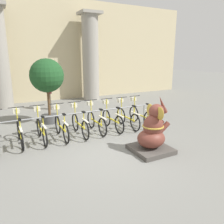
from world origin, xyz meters
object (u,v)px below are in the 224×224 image
object	(u,v)px
elephant_statue	(153,133)
bicycle_1	(20,132)
bicycle_4	(79,123)
bicycle_7	(127,117)
bicycle_2	(41,129)
bicycle_3	(61,126)
bicycle_6	(112,119)
bicycle_8	(140,115)
person_pedestrian	(49,90)
potted_tree	(47,78)
bicycle_5	(96,121)

from	to	relation	value
elephant_statue	bicycle_1	bearing A→B (deg)	145.09
bicycle_4	bicycle_7	world-z (taller)	same
bicycle_2	elephant_statue	size ratio (longest dim) A/B	1.04
bicycle_1	bicycle_3	bearing A→B (deg)	-1.69
bicycle_7	elephant_statue	size ratio (longest dim) A/B	1.04
bicycle_6	bicycle_7	world-z (taller)	same
bicycle_8	person_pedestrian	size ratio (longest dim) A/B	1.00
bicycle_8	potted_tree	bearing A→B (deg)	148.15
bicycle_4	bicycle_1	bearing A→B (deg)	178.67
bicycle_2	bicycle_8	distance (m)	3.83
bicycle_7	person_pedestrian	size ratio (longest dim) A/B	1.00
bicycle_2	bicycle_1	bearing A→B (deg)	178.17
bicycle_8	person_pedestrian	xyz separation A→B (m)	(-2.65, 4.30, 0.61)
bicycle_8	elephant_statue	bearing A→B (deg)	-117.25
bicycle_1	bicycle_8	distance (m)	4.47
bicycle_1	bicycle_5	bearing A→B (deg)	-0.05
bicycle_3	bicycle_6	xyz separation A→B (m)	(1.92, 0.00, 0.00)
bicycle_6	person_pedestrian	xyz separation A→B (m)	(-1.37, 4.30, 0.61)
bicycle_1	bicycle_6	world-z (taller)	same
potted_tree	elephant_statue	bearing A→B (deg)	-64.84
bicycle_5	person_pedestrian	size ratio (longest dim) A/B	1.00
bicycle_4	bicycle_5	xyz separation A→B (m)	(0.64, 0.04, 0.00)
bicycle_3	bicycle_7	xyz separation A→B (m)	(2.56, -0.03, 0.00)
person_pedestrian	bicycle_5	bearing A→B (deg)	-80.25
elephant_statue	person_pedestrian	xyz separation A→B (m)	(-1.48, 6.57, 0.47)
bicycle_2	bicycle_8	bearing A→B (deg)	-0.27
bicycle_5	person_pedestrian	xyz separation A→B (m)	(-0.73, 4.27, 0.61)
bicycle_2	potted_tree	xyz separation A→B (m)	(0.68, 1.94, 1.40)
bicycle_1	person_pedestrian	xyz separation A→B (m)	(1.82, 4.26, 0.61)
bicycle_3	bicycle_7	world-z (taller)	same
bicycle_3	bicycle_5	xyz separation A→B (m)	(1.28, 0.04, 0.00)
bicycle_3	bicycle_4	distance (m)	0.64
bicycle_6	bicycle_7	distance (m)	0.64
bicycle_3	person_pedestrian	distance (m)	4.38
bicycle_1	person_pedestrian	bearing A→B (deg)	66.85
bicycle_4	bicycle_5	distance (m)	0.64
bicycle_5	bicycle_6	bearing A→B (deg)	-2.81
bicycle_7	elephant_statue	bearing A→B (deg)	-103.29
bicycle_6	bicycle_8	xyz separation A→B (m)	(1.28, -0.00, 0.00)
bicycle_3	bicycle_5	world-z (taller)	same
bicycle_1	bicycle_6	bearing A→B (deg)	-0.61
bicycle_2	bicycle_7	bearing A→B (deg)	-0.85
bicycle_4	potted_tree	size ratio (longest dim) A/B	0.65
bicycle_5	elephant_statue	distance (m)	2.43
bicycle_3	bicycle_8	world-z (taller)	same
bicycle_2	bicycle_5	size ratio (longest dim) A/B	1.00
bicycle_7	bicycle_1	bearing A→B (deg)	178.99
bicycle_3	bicycle_1	bearing A→B (deg)	178.31
bicycle_4	bicycle_8	size ratio (longest dim) A/B	1.00
bicycle_7	bicycle_4	bearing A→B (deg)	179.30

